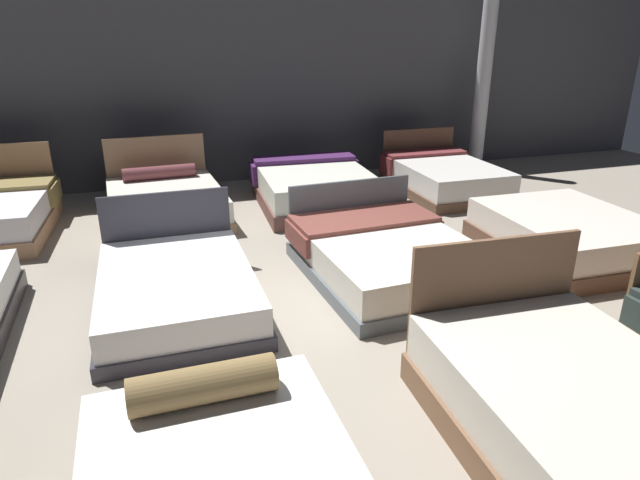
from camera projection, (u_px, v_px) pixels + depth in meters
The scene contains 10 objects.
ground_plane at pixel (300, 306), 5.34m from camera, with size 18.00×18.00×0.02m, color gray.
showroom_back_wall at pixel (216, 79), 9.12m from camera, with size 18.00×0.06×3.50m, color #47474C.
bed_2 at pixel (572, 409), 3.45m from camera, with size 1.57×2.11×1.08m.
bed_5 at pixel (177, 289), 5.22m from camera, with size 1.46×2.05×0.90m.
bed_6 at pixel (386, 255), 5.90m from camera, with size 1.78×2.20×0.83m.
bed_7 at pixel (568, 235), 6.46m from camera, with size 1.67×2.02×0.50m.
bed_9 at pixel (166, 202), 7.72m from camera, with size 1.67×2.06×1.02m.
bed_10 at pixel (315, 188), 8.27m from camera, with size 1.81×2.12×0.61m.
bed_11 at pixel (444, 177), 9.00m from camera, with size 1.50×2.10×0.89m.
support_pillar at pixel (484, 76), 9.87m from camera, with size 0.27×0.27×3.50m, color silver.
Camera 1 is at (-1.29, -4.58, 2.52)m, focal length 30.62 mm.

